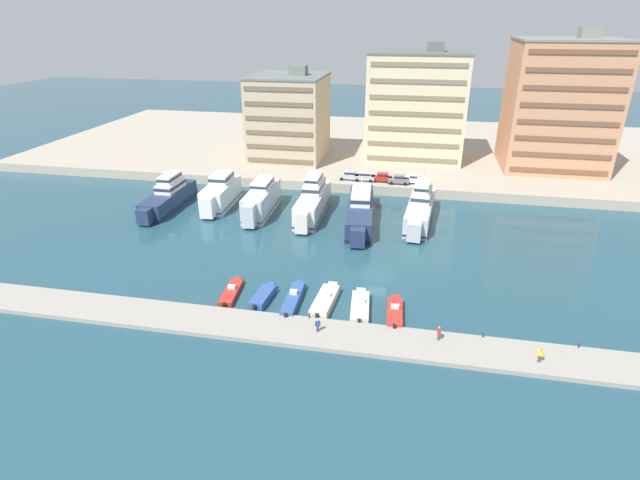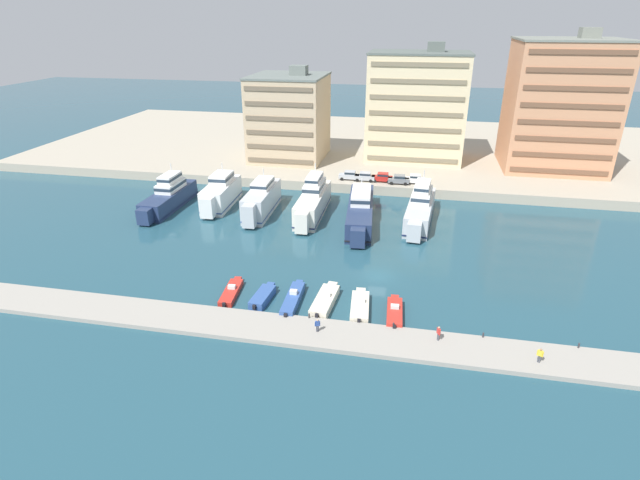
% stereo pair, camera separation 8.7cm
% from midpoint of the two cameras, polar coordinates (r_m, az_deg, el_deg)
% --- Properties ---
extents(ground_plane, '(400.00, 400.00, 0.00)m').
position_cam_midpoint_polar(ground_plane, '(68.30, 6.63, -4.06)').
color(ground_plane, '#234C5B').
extents(quay_promenade, '(180.00, 70.00, 1.88)m').
position_cam_midpoint_polar(quay_promenade, '(131.82, 9.37, 10.29)').
color(quay_promenade, '#ADA38E').
rests_on(quay_promenade, ground).
extents(pier_dock, '(120.00, 5.52, 0.53)m').
position_cam_midpoint_polar(pier_dock, '(55.24, 5.19, -11.24)').
color(pier_dock, '#9E998E').
rests_on(pier_dock, ground).
extents(yacht_navy_far_left, '(4.06, 18.28, 7.77)m').
position_cam_midpoint_polar(yacht_navy_far_left, '(95.05, -16.89, 4.78)').
color(yacht_navy_far_left, navy).
rests_on(yacht_navy_far_left, ground).
extents(yacht_white_left, '(4.62, 15.01, 7.64)m').
position_cam_midpoint_polar(yacht_white_left, '(93.53, -11.27, 5.26)').
color(yacht_white_left, white).
rests_on(yacht_white_left, ground).
extents(yacht_silver_mid_left, '(4.12, 16.24, 7.57)m').
position_cam_midpoint_polar(yacht_silver_mid_left, '(88.83, -6.70, 4.56)').
color(yacht_silver_mid_left, silver).
rests_on(yacht_silver_mid_left, ground).
extents(yacht_ivory_center_left, '(3.94, 18.90, 8.70)m').
position_cam_midpoint_polar(yacht_ivory_center_left, '(87.51, -0.79, 4.50)').
color(yacht_ivory_center_left, silver).
rests_on(yacht_ivory_center_left, ground).
extents(yacht_navy_center, '(5.84, 22.94, 6.76)m').
position_cam_midpoint_polar(yacht_navy_center, '(85.14, 4.67, 3.44)').
color(yacht_navy_center, navy).
rests_on(yacht_navy_center, ground).
extents(yacht_silver_center_right, '(5.23, 19.72, 8.28)m').
position_cam_midpoint_polar(yacht_silver_center_right, '(86.56, 11.42, 3.62)').
color(yacht_silver_center_right, silver).
rests_on(yacht_silver_center_right, ground).
extents(motorboat_red_far_left, '(2.25, 7.11, 1.16)m').
position_cam_midpoint_polar(motorboat_red_far_left, '(64.30, -10.05, -5.85)').
color(motorboat_red_far_left, red).
rests_on(motorboat_red_far_left, ground).
extents(motorboat_blue_left, '(2.16, 5.97, 1.06)m').
position_cam_midpoint_polar(motorboat_blue_left, '(62.40, -6.49, -6.45)').
color(motorboat_blue_left, '#33569E').
rests_on(motorboat_blue_left, ground).
extents(motorboat_blue_mid_left, '(1.79, 8.37, 1.55)m').
position_cam_midpoint_polar(motorboat_blue_mid_left, '(61.63, -3.06, -6.74)').
color(motorboat_blue_mid_left, '#33569E').
rests_on(motorboat_blue_mid_left, ground).
extents(motorboat_cream_center_left, '(2.65, 8.04, 1.45)m').
position_cam_midpoint_polar(motorboat_cream_center_left, '(61.20, 0.63, -6.92)').
color(motorboat_cream_center_left, beige).
rests_on(motorboat_cream_center_left, ground).
extents(motorboat_cream_center, '(2.67, 7.51, 1.30)m').
position_cam_midpoint_polar(motorboat_cream_center, '(60.49, 4.63, -7.52)').
color(motorboat_cream_center, beige).
rests_on(motorboat_cream_center, ground).
extents(motorboat_red_center_right, '(2.07, 6.97, 1.35)m').
position_cam_midpoint_polar(motorboat_red_center_right, '(59.69, 8.55, -8.19)').
color(motorboat_red_center_right, red).
rests_on(motorboat_red_center_right, ground).
extents(car_silver_far_left, '(4.11, 1.93, 1.80)m').
position_cam_midpoint_polar(car_silver_far_left, '(101.32, 3.42, 7.42)').
color(car_silver_far_left, '#B7BCC1').
rests_on(car_silver_far_left, quay_promenade).
extents(car_silver_left, '(4.11, 1.94, 1.80)m').
position_cam_midpoint_polar(car_silver_left, '(100.78, 5.16, 7.27)').
color(car_silver_left, '#B7BCC1').
rests_on(car_silver_left, quay_promenade).
extents(car_red_mid_left, '(4.13, 1.97, 1.80)m').
position_cam_midpoint_polar(car_red_mid_left, '(100.62, 7.16, 7.15)').
color(car_red_mid_left, red).
rests_on(car_red_mid_left, quay_promenade).
extents(car_grey_center_left, '(4.16, 2.03, 1.80)m').
position_cam_midpoint_polar(car_grey_center_left, '(99.75, 9.03, 6.89)').
color(car_grey_center_left, slate).
rests_on(car_grey_center_left, quay_promenade).
extents(car_white_center, '(4.18, 2.08, 1.80)m').
position_cam_midpoint_polar(car_white_center, '(100.53, 10.80, 6.89)').
color(car_white_center, white).
rests_on(car_white_center, quay_promenade).
extents(apartment_block_far_left, '(16.14, 17.66, 20.43)m').
position_cam_midpoint_polar(apartment_block_far_left, '(116.19, -3.50, 13.83)').
color(apartment_block_far_left, '#C6AD89').
rests_on(apartment_block_far_left, quay_promenade).
extents(apartment_block_left, '(21.57, 14.72, 25.26)m').
position_cam_midpoint_polar(apartment_block_left, '(116.84, 10.96, 14.71)').
color(apartment_block_left, beige).
rests_on(apartment_block_left, quay_promenade).
extents(apartment_block_mid_left, '(20.68, 18.05, 28.19)m').
position_cam_midpoint_polar(apartment_block_mid_left, '(118.44, 25.69, 13.67)').
color(apartment_block_mid_left, tan).
rests_on(apartment_block_mid_left, quay_promenade).
extents(pedestrian_near_edge, '(0.59, 0.40, 1.66)m').
position_cam_midpoint_polar(pedestrian_near_edge, '(55.40, 23.89, -11.85)').
color(pedestrian_near_edge, '#4C515B').
rests_on(pedestrian_near_edge, pier_dock).
extents(pedestrian_mid_deck, '(0.41, 0.61, 1.72)m').
position_cam_midpoint_polar(pedestrian_mid_deck, '(55.33, 13.44, -10.20)').
color(pedestrian_mid_deck, '#4C515B').
rests_on(pedestrian_mid_deck, pier_dock).
extents(pedestrian_far_side, '(0.57, 0.36, 1.57)m').
position_cam_midpoint_polar(pedestrian_far_side, '(55.21, -0.24, -9.63)').
color(pedestrian_far_side, '#282D3D').
rests_on(pedestrian_far_side, pier_dock).
extents(bollard_west, '(0.20, 0.20, 0.61)m').
position_cam_midpoint_polar(bollard_west, '(57.82, -1.21, -8.62)').
color(bollard_west, '#2D2D33').
rests_on(bollard_west, pier_dock).
extents(bollard_west_mid, '(0.20, 0.20, 0.61)m').
position_cam_midpoint_polar(bollard_west_mid, '(56.84, 8.44, -9.56)').
color(bollard_west_mid, '#2D2D33').
rests_on(bollard_west_mid, pier_dock).
extents(bollard_east_mid, '(0.20, 0.20, 0.61)m').
position_cam_midpoint_polar(bollard_east_mid, '(57.48, 18.20, -10.24)').
color(bollard_east_mid, '#2D2D33').
rests_on(bollard_east_mid, pier_dock).
extents(bollard_east, '(0.20, 0.20, 0.61)m').
position_cam_midpoint_polar(bollard_east, '(59.68, 27.51, -10.61)').
color(bollard_east, '#2D2D33').
rests_on(bollard_east, pier_dock).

